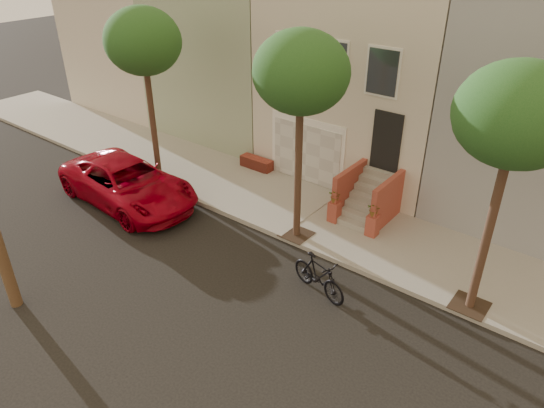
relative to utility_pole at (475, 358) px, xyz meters
The scene contains 9 objects.
ground 10.06m from the utility_pole, 158.20° to the left, with size 90.00×90.00×0.00m, color black.
sidewalk 12.78m from the utility_pole, 133.10° to the left, with size 40.00×3.70×0.15m, color gray.
house_row 16.53m from the utility_pole, 119.07° to the left, with size 33.10×11.70×7.00m.
tree_left 15.25m from the utility_pole, 152.26° to the left, with size 2.70×2.57×6.30m.
tree_mid 9.97m from the utility_pole, 134.59° to the left, with size 2.70×2.57×6.30m.
tree_right 7.26m from the utility_pole, 101.93° to the left, with size 2.70×2.57×6.30m.
utility_pole is the anchor object (origin of this frame).
pickup_truck 14.78m from the utility_pole, 157.73° to the left, with size 2.59×5.62×1.56m, color #960012.
motorcycle 8.59m from the utility_pole, 133.35° to the left, with size 0.54×1.90×1.14m, color black.
Camera 1 is at (8.56, -7.07, 8.80)m, focal length 32.96 mm.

